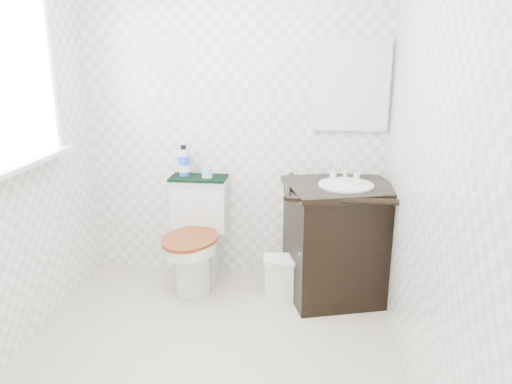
% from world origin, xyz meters
% --- Properties ---
extents(floor, '(2.40, 2.40, 0.00)m').
position_xyz_m(floor, '(0.00, 0.00, 0.00)').
color(floor, beige).
rests_on(floor, ground).
extents(wall_back, '(2.40, 0.00, 2.40)m').
position_xyz_m(wall_back, '(0.00, 1.20, 1.20)').
color(wall_back, white).
rests_on(wall_back, ground).
extents(wall_front, '(2.40, 0.00, 2.40)m').
position_xyz_m(wall_front, '(0.00, -1.20, 1.20)').
color(wall_front, white).
rests_on(wall_front, ground).
extents(wall_right, '(0.00, 2.40, 2.40)m').
position_xyz_m(wall_right, '(1.10, 0.00, 1.20)').
color(wall_right, white).
rests_on(wall_right, ground).
extents(window, '(0.02, 0.70, 0.90)m').
position_xyz_m(window, '(-1.07, 0.25, 1.55)').
color(window, white).
rests_on(window, wall_left).
extents(mirror, '(0.50, 0.02, 0.60)m').
position_xyz_m(mirror, '(0.82, 1.18, 1.45)').
color(mirror, silver).
rests_on(mirror, wall_back).
extents(toilet, '(0.44, 0.65, 0.78)m').
position_xyz_m(toilet, '(-0.26, 0.97, 0.34)').
color(toilet, silver).
rests_on(toilet, floor).
extents(vanity, '(0.84, 0.77, 0.92)m').
position_xyz_m(vanity, '(0.77, 0.90, 0.43)').
color(vanity, black).
rests_on(vanity, floor).
extents(trash_bin, '(0.23, 0.19, 0.31)m').
position_xyz_m(trash_bin, '(0.37, 0.80, 0.16)').
color(trash_bin, white).
rests_on(trash_bin, floor).
extents(towel, '(0.41, 0.22, 0.02)m').
position_xyz_m(towel, '(-0.26, 1.09, 0.78)').
color(towel, black).
rests_on(towel, toilet).
extents(mouthwash_bottle, '(0.08, 0.08, 0.23)m').
position_xyz_m(mouthwash_bottle, '(-0.37, 1.12, 0.90)').
color(mouthwash_bottle, blue).
rests_on(mouthwash_bottle, towel).
extents(cup, '(0.08, 0.08, 0.10)m').
position_xyz_m(cup, '(-0.19, 1.08, 0.84)').
color(cup, '#91B7EE').
rests_on(cup, towel).
extents(soap_bar, '(0.07, 0.04, 0.02)m').
position_xyz_m(soap_bar, '(0.72, 1.04, 0.83)').
color(soap_bar, '#176B72').
rests_on(soap_bar, vanity).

